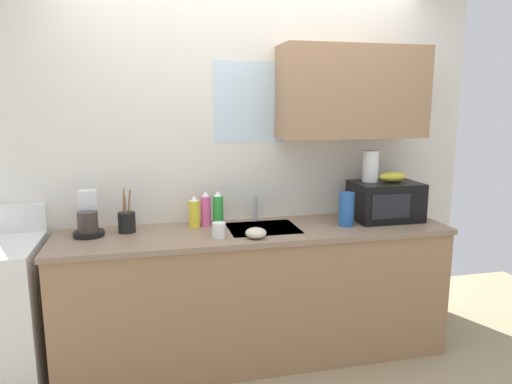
% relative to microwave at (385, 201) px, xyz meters
% --- Properties ---
extents(kitchen_wall_assembly, '(3.35, 0.42, 2.50)m').
position_rel_microwave_xyz_m(kitchen_wall_assembly, '(-0.82, 0.26, 0.32)').
color(kitchen_wall_assembly, silver).
rests_on(kitchen_wall_assembly, ground).
extents(counter_unit, '(2.58, 0.63, 0.90)m').
position_rel_microwave_xyz_m(counter_unit, '(-0.95, -0.05, -0.58)').
color(counter_unit, '#9E7551').
rests_on(counter_unit, ground).
extents(sink_faucet, '(0.03, 0.03, 0.18)m').
position_rel_microwave_xyz_m(sink_faucet, '(-0.90, 0.19, -0.04)').
color(sink_faucet, '#B2B5BA').
rests_on(sink_faucet, counter_unit).
extents(microwave, '(0.46, 0.35, 0.27)m').
position_rel_microwave_xyz_m(microwave, '(0.00, 0.00, 0.00)').
color(microwave, black).
rests_on(microwave, counter_unit).
extents(banana_bunch, '(0.20, 0.11, 0.07)m').
position_rel_microwave_xyz_m(banana_bunch, '(0.05, 0.00, 0.17)').
color(banana_bunch, gold).
rests_on(banana_bunch, microwave).
extents(paper_towel_roll, '(0.11, 0.11, 0.22)m').
position_rel_microwave_xyz_m(paper_towel_roll, '(-0.10, 0.05, 0.24)').
color(paper_towel_roll, white).
rests_on(paper_towel_roll, microwave).
extents(coffee_maker, '(0.19, 0.21, 0.28)m').
position_rel_microwave_xyz_m(coffee_maker, '(-2.01, 0.06, -0.03)').
color(coffee_maker, black).
rests_on(coffee_maker, counter_unit).
extents(dish_soap_bottle_green, '(0.07, 0.07, 0.24)m').
position_rel_microwave_xyz_m(dish_soap_bottle_green, '(-1.18, 0.10, -0.02)').
color(dish_soap_bottle_green, green).
rests_on(dish_soap_bottle_green, counter_unit).
extents(dish_soap_bottle_pink, '(0.07, 0.07, 0.24)m').
position_rel_microwave_xyz_m(dish_soap_bottle_pink, '(-1.26, 0.12, -0.02)').
color(dish_soap_bottle_pink, '#E55999').
rests_on(dish_soap_bottle_pink, counter_unit).
extents(dish_soap_bottle_yellow, '(0.07, 0.07, 0.22)m').
position_rel_microwave_xyz_m(dish_soap_bottle_yellow, '(-1.34, 0.10, -0.03)').
color(dish_soap_bottle_yellow, yellow).
rests_on(dish_soap_bottle_yellow, counter_unit).
extents(cereal_canister, '(0.10, 0.10, 0.23)m').
position_rel_microwave_xyz_m(cereal_canister, '(-0.34, -0.10, -0.02)').
color(cereal_canister, '#2659A5').
rests_on(cereal_canister, counter_unit).
extents(mug_white, '(0.08, 0.08, 0.09)m').
position_rel_microwave_xyz_m(mug_white, '(-1.22, -0.19, -0.09)').
color(mug_white, white).
rests_on(mug_white, counter_unit).
extents(utensil_crock, '(0.11, 0.11, 0.29)m').
position_rel_microwave_xyz_m(utensil_crock, '(-1.78, 0.07, -0.06)').
color(utensil_crock, black).
rests_on(utensil_crock, counter_unit).
extents(small_bowl, '(0.13, 0.13, 0.06)m').
position_rel_microwave_xyz_m(small_bowl, '(-1.00, -0.25, -0.10)').
color(small_bowl, beige).
rests_on(small_bowl, counter_unit).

